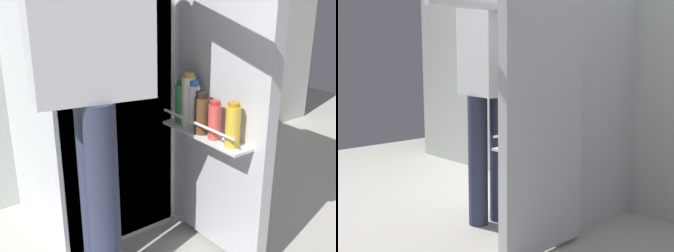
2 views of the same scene
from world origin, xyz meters
TOP-DOWN VIEW (x-y plane):
  - ground_plane at (0.00, 0.00)m, footprint 6.06×6.06m
  - kitchen_wall at (0.00, 0.93)m, footprint 4.40×0.10m
  - refrigerator at (0.03, 0.51)m, footprint 0.66×1.20m
  - person at (-0.20, 0.07)m, footprint 0.54×0.77m

SIDE VIEW (x-z plane):
  - ground_plane at x=0.00m, z-range 0.00..0.00m
  - refrigerator at x=0.03m, z-range 0.00..1.73m
  - person at x=-0.20m, z-range 0.16..1.76m
  - kitchen_wall at x=0.00m, z-range 0.00..2.49m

